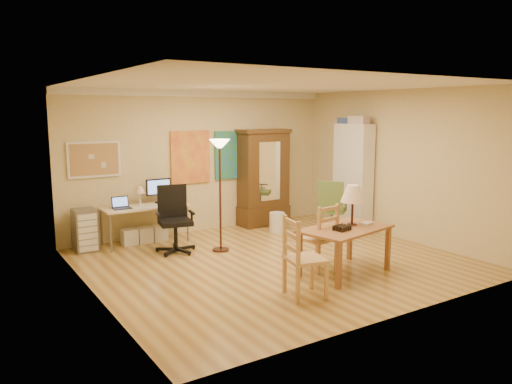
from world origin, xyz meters
TOP-DOWN VIEW (x-y plane):
  - floor at (0.00, 0.00)m, footprint 5.50×5.50m
  - crown_molding at (0.00, 2.46)m, footprint 5.50×0.08m
  - corkboard at (-2.05, 2.47)m, footprint 0.90×0.04m
  - art_panel_left at (-0.25, 2.47)m, footprint 0.80×0.04m
  - art_panel_right at (0.65, 2.47)m, footprint 0.75×0.04m
  - dining_table at (0.61, -0.97)m, footprint 1.47×1.06m
  - ladder_chair_back at (0.32, -0.70)m, footprint 0.52×0.50m
  - ladder_chair_left at (-0.56, -1.43)m, footprint 0.54×0.56m
  - torchiere_lamp at (-0.42, 0.98)m, footprint 0.34×0.34m
  - computer_desk at (-1.29, 2.15)m, footprint 1.47×0.64m
  - office_chair_black at (-1.09, 1.33)m, footprint 0.68×0.68m
  - office_chair_green at (1.80, 0.74)m, footprint 0.68×0.68m
  - drawer_cart at (-2.34, 2.19)m, footprint 0.35×0.43m
  - armoire at (1.26, 2.24)m, footprint 1.06×0.50m
  - bookshelf at (2.55, 1.00)m, footprint 0.31×0.83m
  - wastebin at (1.14, 1.56)m, footprint 0.30×0.30m

SIDE VIEW (x-z plane):
  - floor at x=0.00m, z-range 0.00..0.00m
  - wastebin at x=1.14m, z-range 0.00..0.38m
  - office_chair_green at x=1.80m, z-range -0.25..0.81m
  - office_chair_black at x=-1.09m, z-range -0.26..0.85m
  - drawer_cart at x=-2.34m, z-range 0.00..0.71m
  - computer_desk at x=-1.29m, z-range -0.15..0.96m
  - ladder_chair_back at x=0.32m, z-range -0.03..0.96m
  - ladder_chair_left at x=-0.56m, z-range -0.03..0.99m
  - dining_table at x=0.61m, z-range 0.17..1.42m
  - armoire at x=1.26m, z-range -0.13..1.83m
  - bookshelf at x=2.55m, z-range 0.00..2.07m
  - art_panel_left at x=-0.25m, z-range 0.95..1.95m
  - art_panel_right at x=0.65m, z-range 0.98..1.92m
  - torchiere_lamp at x=-0.42m, z-range 0.56..2.42m
  - corkboard at x=-2.05m, z-range 1.19..1.81m
  - crown_molding at x=0.00m, z-range 2.58..2.70m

